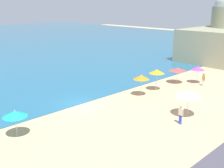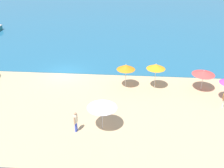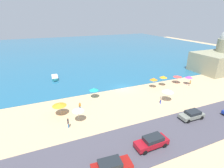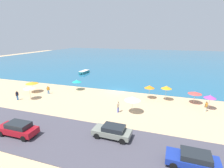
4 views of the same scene
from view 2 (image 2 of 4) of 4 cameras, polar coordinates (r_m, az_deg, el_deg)
The scene contains 6 objects.
ground_plane at distance 30.75m, azimuth -9.42°, elevation 2.13°, with size 160.00×160.00×0.00m, color tan.
beach_umbrella_1 at distance 26.70m, azimuth 2.85°, elevation 3.45°, with size 1.77×1.77×2.46m.
beach_umbrella_3 at distance 26.71m, azimuth 8.93°, elevation 3.54°, with size 1.78×1.78×2.62m.
beach_umbrella_4 at distance 27.68m, azimuth 18.12°, elevation 2.20°, with size 2.14×2.14×2.08m.
beach_umbrella_5 at distance 20.80m, azimuth -2.03°, elevation -4.16°, with size 2.26×2.26×2.52m.
bather_3 at distance 21.35m, azimuth -7.40°, elevation -7.39°, with size 0.28×0.56×1.72m.
Camera 2 is at (7.12, -26.80, 13.30)m, focal length 45.00 mm.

